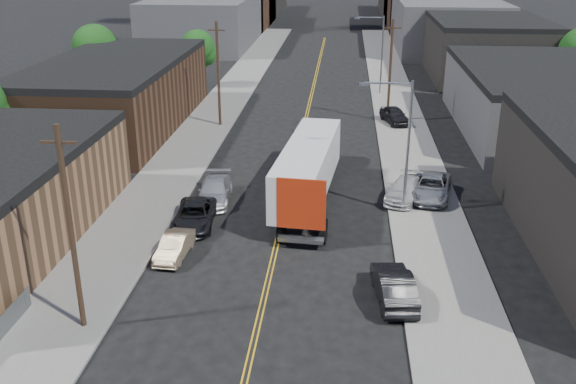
% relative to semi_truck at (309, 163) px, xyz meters
% --- Properties ---
extents(ground, '(260.00, 260.00, 0.00)m').
position_rel_semi_truck_xyz_m(ground, '(-1.50, 32.50, -2.52)').
color(ground, black).
rests_on(ground, ground).
extents(centerline, '(0.32, 120.00, 0.01)m').
position_rel_semi_truck_xyz_m(centerline, '(-1.50, 17.50, -2.52)').
color(centerline, gold).
rests_on(centerline, ground).
extents(sidewalk_left, '(5.00, 140.00, 0.15)m').
position_rel_semi_truck_xyz_m(sidewalk_left, '(-11.00, 17.50, -2.45)').
color(sidewalk_left, slate).
rests_on(sidewalk_left, ground).
extents(sidewalk_right, '(5.00, 140.00, 0.15)m').
position_rel_semi_truck_xyz_m(sidewalk_right, '(8.00, 17.50, -2.45)').
color(sidewalk_right, slate).
rests_on(sidewalk_right, ground).
extents(warehouse_brown, '(12.00, 26.00, 6.60)m').
position_rel_semi_truck_xyz_m(warehouse_brown, '(-19.50, 16.50, 0.78)').
color(warehouse_brown, '#462C1C').
rests_on(warehouse_brown, ground).
extents(industrial_right_b, '(14.00, 24.00, 6.10)m').
position_rel_semi_truck_xyz_m(industrial_right_b, '(20.50, 18.50, 0.53)').
color(industrial_right_b, '#3D3D40').
rests_on(industrial_right_b, ground).
extents(industrial_right_c, '(14.00, 22.00, 7.60)m').
position_rel_semi_truck_xyz_m(industrial_right_c, '(20.50, 44.50, 1.28)').
color(industrial_right_c, black).
rests_on(industrial_right_c, ground).
extents(skyline_left_a, '(16.00, 30.00, 8.00)m').
position_rel_semi_truck_xyz_m(skyline_left_a, '(-21.50, 67.50, 1.48)').
color(skyline_left_a, '#3D3D40').
rests_on(skyline_left_a, ground).
extents(skyline_right_a, '(16.00, 30.00, 8.00)m').
position_rel_semi_truck_xyz_m(skyline_right_a, '(18.50, 67.50, 1.48)').
color(skyline_right_a, '#3D3D40').
rests_on(skyline_right_a, ground).
extents(skyline_left_b, '(16.00, 26.00, 10.00)m').
position_rel_semi_truck_xyz_m(skyline_left_b, '(-21.50, 92.50, 2.48)').
color(skyline_left_b, '#462C1C').
rests_on(skyline_left_b, ground).
extents(skyline_right_b, '(16.00, 26.00, 10.00)m').
position_rel_semi_truck_xyz_m(skyline_right_b, '(18.50, 92.50, 2.48)').
color(skyline_right_b, '#462C1C').
rests_on(skyline_right_b, ground).
extents(skyline_left_c, '(16.00, 40.00, 7.00)m').
position_rel_semi_truck_xyz_m(skyline_left_c, '(-21.50, 112.50, 0.98)').
color(skyline_left_c, black).
rests_on(skyline_left_c, ground).
extents(skyline_right_c, '(16.00, 40.00, 7.00)m').
position_rel_semi_truck_xyz_m(skyline_right_c, '(18.50, 112.50, 0.98)').
color(skyline_right_c, black).
rests_on(skyline_right_c, ground).
extents(streetlight_near, '(3.39, 0.25, 9.00)m').
position_rel_semi_truck_xyz_m(streetlight_near, '(6.10, -2.50, 2.80)').
color(streetlight_near, gray).
rests_on(streetlight_near, ground).
extents(streetlight_far, '(3.39, 0.25, 9.00)m').
position_rel_semi_truck_xyz_m(streetlight_far, '(6.10, 32.50, 2.80)').
color(streetlight_far, gray).
rests_on(streetlight_far, ground).
extents(utility_pole_left_near, '(1.60, 0.26, 10.00)m').
position_rel_semi_truck_xyz_m(utility_pole_left_near, '(-9.70, -17.50, 2.62)').
color(utility_pole_left_near, black).
rests_on(utility_pole_left_near, ground).
extents(utility_pole_left_far, '(1.60, 0.26, 10.00)m').
position_rel_semi_truck_xyz_m(utility_pole_left_far, '(-9.70, 17.50, 2.62)').
color(utility_pole_left_far, black).
rests_on(utility_pole_left_far, ground).
extents(utility_pole_right, '(1.60, 0.26, 10.00)m').
position_rel_semi_truck_xyz_m(utility_pole_right, '(6.70, 20.50, 2.62)').
color(utility_pole_right, black).
rests_on(utility_pole_right, ground).
extents(tree_left_mid, '(5.10, 5.04, 8.37)m').
position_rel_semi_truck_xyz_m(tree_left_mid, '(-25.44, 27.50, 2.96)').
color(tree_left_mid, black).
rests_on(tree_left_mid, ground).
extents(tree_left_far, '(4.35, 4.20, 6.97)m').
position_rel_semi_truck_xyz_m(tree_left_far, '(-15.44, 34.50, 2.04)').
color(tree_left_far, black).
rests_on(tree_left_far, ground).
extents(semi_truck, '(4.16, 17.12, 4.43)m').
position_rel_semi_truck_xyz_m(semi_truck, '(0.00, 0.00, 0.00)').
color(semi_truck, silver).
rests_on(semi_truck, ground).
extents(car_left_b, '(1.65, 4.07, 1.31)m').
position_rel_semi_truck_xyz_m(car_left_b, '(-7.20, -10.00, -1.87)').
color(car_left_b, '#947F61').
rests_on(car_left_b, ground).
extents(car_left_c, '(2.82, 5.46, 1.47)m').
position_rel_semi_truck_xyz_m(car_left_c, '(-7.01, -5.68, -1.79)').
color(car_left_c, black).
rests_on(car_left_c, ground).
extents(car_left_d, '(2.58, 5.49, 1.55)m').
position_rel_semi_truck_xyz_m(car_left_d, '(-6.50, -1.50, -1.75)').
color(car_left_d, silver).
rests_on(car_left_d, ground).
extents(car_right_oncoming, '(2.30, 5.16, 1.64)m').
position_rel_semi_truck_xyz_m(car_right_oncoming, '(5.10, -13.71, -1.70)').
color(car_right_oncoming, black).
rests_on(car_right_oncoming, ground).
extents(car_right_lot_a, '(3.60, 5.94, 1.54)m').
position_rel_semi_truck_xyz_m(car_right_lot_a, '(8.60, 0.16, -1.60)').
color(car_right_lot_a, '#A9ABAE').
rests_on(car_right_lot_a, sidewalk_right).
extents(car_right_lot_b, '(3.40, 5.27, 1.42)m').
position_rel_semi_truck_xyz_m(car_right_lot_b, '(6.70, -0.33, -1.66)').
color(car_right_lot_b, '#B3B3B3').
rests_on(car_right_lot_b, sidewalk_right).
extents(car_right_lot_c, '(3.15, 4.94, 1.57)m').
position_rel_semi_truck_xyz_m(car_right_lot_c, '(7.33, 19.60, -1.59)').
color(car_right_lot_c, black).
rests_on(car_right_lot_c, sidewalk_right).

